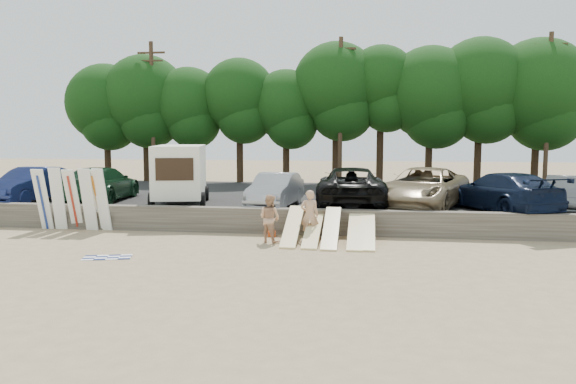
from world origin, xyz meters
name	(u,v)px	position (x,y,z in m)	size (l,w,h in m)	color
ground	(257,249)	(0.00, 0.00, 0.00)	(120.00, 120.00, 0.00)	tan
seawall	(272,221)	(0.00, 3.00, 0.50)	(44.00, 0.50, 1.00)	#6B6356
parking_lot	(296,201)	(0.00, 10.50, 0.35)	(44.00, 14.50, 0.70)	#282828
treeline	(330,94)	(1.23, 17.60, 6.44)	(33.54, 6.22, 9.07)	#382616
utility_poles	(340,108)	(2.00, 16.00, 5.43)	(25.80, 0.26, 9.00)	#473321
box_trailer	(180,171)	(-4.78, 6.00, 2.21)	(3.14, 4.58, 2.69)	white
car_0	(32,185)	(-11.94, 5.65, 1.52)	(1.74, 4.99, 1.64)	#151F4B
car_1	(101,184)	(-8.92, 6.55, 1.52)	(2.30, 5.65, 1.64)	#11311C
car_2	(275,190)	(-0.27, 5.51, 1.45)	(1.59, 4.56, 1.50)	#9B9CA0
car_3	(351,187)	(3.01, 6.32, 1.58)	(2.91, 6.30, 1.75)	black
car_4	(423,188)	(6.14, 6.23, 1.58)	(2.91, 6.31, 1.75)	#877355
car_5	(503,192)	(9.28, 5.47, 1.53)	(2.31, 5.69, 1.65)	black
car_6	(566,193)	(11.99, 6.23, 1.42)	(1.53, 4.40, 1.45)	#4B4F50
surfboard_upright_0	(42,200)	(-9.35, 2.35, 1.26)	(0.50, 0.06, 2.60)	white
surfboard_upright_1	(58,199)	(-8.77, 2.50, 1.29)	(0.50, 0.06, 2.60)	white
surfboard_upright_2	(73,200)	(-8.10, 2.48, 1.25)	(0.50, 0.06, 2.60)	white
surfboard_upright_3	(88,200)	(-7.41, 2.41, 1.28)	(0.50, 0.06, 2.60)	white
surfboard_upright_4	(98,200)	(-7.09, 2.60, 1.25)	(0.50, 0.06, 2.60)	white
surfboard_upright_5	(102,200)	(-6.86, 2.49, 1.28)	(0.50, 0.06, 2.60)	white
surfboard_low_0	(293,226)	(1.05, 1.46, 0.57)	(0.56, 3.00, 0.07)	#FFE6A0
surfboard_low_1	(313,230)	(1.80, 1.44, 0.44)	(0.56, 3.00, 0.07)	#FFE6A0
surfboard_low_2	(331,228)	(2.47, 1.31, 0.57)	(0.56, 3.00, 0.07)	#FFE6A0
surfboard_low_3	(356,231)	(3.35, 1.36, 0.45)	(0.56, 3.00, 0.07)	#FFE6A0
surfboard_low_4	(367,231)	(3.75, 1.41, 0.46)	(0.56, 3.00, 0.07)	#FFE6A0
beachgoer_a	(310,215)	(1.63, 1.84, 0.93)	(0.68, 0.45, 1.87)	tan
beachgoer_b	(270,218)	(0.24, 1.21, 0.87)	(0.85, 0.66, 1.74)	tan
cooler	(309,234)	(1.60, 2.07, 0.16)	(0.38, 0.30, 0.32)	green
gear_bag	(272,234)	(0.13, 2.28, 0.11)	(0.30, 0.25, 0.22)	#BF4116
beach_towel	(107,257)	(-4.46, -2.04, 0.01)	(1.50, 1.50, 0.00)	white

